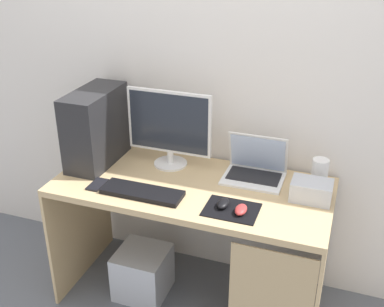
{
  "coord_description": "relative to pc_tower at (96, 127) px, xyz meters",
  "views": [
    {
      "loc": [
        0.74,
        -2.07,
        2.01
      ],
      "look_at": [
        0.0,
        0.0,
        0.94
      ],
      "focal_mm": 44.63,
      "sensor_mm": 36.0,
      "label": 1
    }
  ],
  "objects": [
    {
      "name": "keyboard",
      "position": [
        0.4,
        -0.26,
        -0.2
      ],
      "size": [
        0.42,
        0.14,
        0.02
      ],
      "primitive_type": "cube",
      "color": "black",
      "rests_on": "desk"
    },
    {
      "name": "subwoofer",
      "position": [
        0.31,
        -0.14,
        -0.83
      ],
      "size": [
        0.29,
        0.29,
        0.29
      ],
      "primitive_type": "cube",
      "color": "#B7BCC6",
      "rests_on": "ground_plane"
    },
    {
      "name": "desk",
      "position": [
        0.62,
        -0.09,
        -0.37
      ],
      "size": [
        1.46,
        0.67,
        0.76
      ],
      "color": "tan",
      "rests_on": "ground_plane"
    },
    {
      "name": "ground_plane",
      "position": [
        0.6,
        -0.07,
        -0.98
      ],
      "size": [
        8.0,
        8.0,
        0.0
      ],
      "primitive_type": "plane",
      "color": "slate"
    },
    {
      "name": "cell_phone",
      "position": [
        0.13,
        -0.25,
        -0.21
      ],
      "size": [
        0.07,
        0.13,
        0.01
      ],
      "primitive_type": "cube",
      "color": "black",
      "rests_on": "desk"
    },
    {
      "name": "projector",
      "position": [
        1.21,
        -0.02,
        -0.16
      ],
      "size": [
        0.2,
        0.14,
        0.1
      ],
      "primitive_type": "cube",
      "color": "#B7BCC6",
      "rests_on": "desk"
    },
    {
      "name": "pc_tower",
      "position": [
        0.0,
        0.0,
        0.0
      ],
      "size": [
        0.2,
        0.43,
        0.43
      ],
      "primitive_type": "cube",
      "color": "#232326",
      "rests_on": "desk"
    },
    {
      "name": "mouse_right",
      "position": [
        0.91,
        -0.26,
        -0.19
      ],
      "size": [
        0.06,
        0.1,
        0.03
      ],
      "primitive_type": "ellipsoid",
      "color": "#B23333",
      "rests_on": "mousepad"
    },
    {
      "name": "mousepad",
      "position": [
        0.86,
        -0.25,
        -0.21
      ],
      "size": [
        0.26,
        0.2,
        0.0
      ],
      "primitive_type": "cube",
      "color": "black",
      "rests_on": "desk"
    },
    {
      "name": "speaker",
      "position": [
        1.23,
        0.14,
        -0.14
      ],
      "size": [
        0.09,
        0.09,
        0.15
      ],
      "primitive_type": "cylinder",
      "color": "white",
      "rests_on": "desk"
    },
    {
      "name": "wall_back",
      "position": [
        0.6,
        0.3,
        0.32
      ],
      "size": [
        4.0,
        0.05,
        2.6
      ],
      "color": "silver",
      "rests_on": "ground_plane"
    },
    {
      "name": "monitor",
      "position": [
        0.41,
        0.09,
        0.02
      ],
      "size": [
        0.48,
        0.19,
        0.44
      ],
      "color": "white",
      "rests_on": "desk"
    },
    {
      "name": "mouse_left",
      "position": [
        0.82,
        -0.24,
        -0.19
      ],
      "size": [
        0.06,
        0.1,
        0.03
      ],
      "primitive_type": "ellipsoid",
      "color": "black",
      "rests_on": "mousepad"
    },
    {
      "name": "laptop",
      "position": [
        0.89,
        0.11,
        -0.16
      ],
      "size": [
        0.32,
        0.24,
        0.24
      ],
      "color": "white",
      "rests_on": "desk"
    }
  ]
}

